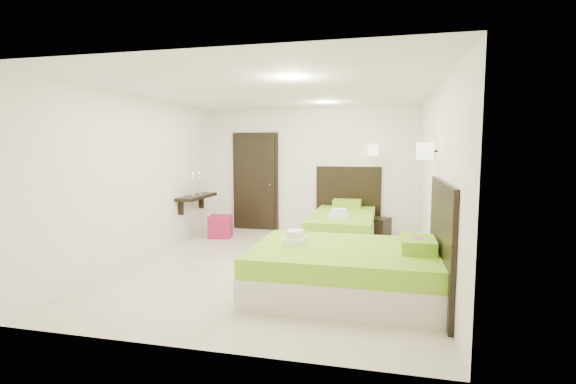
% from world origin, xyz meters
% --- Properties ---
extents(floor, '(5.50, 5.50, 0.00)m').
position_xyz_m(floor, '(0.00, 0.00, 0.00)').
color(floor, beige).
rests_on(floor, ground).
extents(bed_single, '(1.35, 2.24, 1.85)m').
position_xyz_m(bed_single, '(0.83, 1.71, 0.33)').
color(bed_single, beige).
rests_on(bed_single, ground).
extents(bed_double, '(2.25, 1.91, 1.86)m').
position_xyz_m(bed_double, '(1.20, -1.02, 0.33)').
color(bed_double, beige).
rests_on(bed_double, ground).
extents(nightstand, '(0.62, 0.59, 0.44)m').
position_xyz_m(nightstand, '(1.41, 2.20, 0.22)').
color(nightstand, black).
rests_on(nightstand, ground).
extents(ottoman, '(0.51, 0.51, 0.43)m').
position_xyz_m(ottoman, '(-1.63, 1.71, 0.22)').
color(ottoman, '#9B1443').
rests_on(ottoman, ground).
extents(door, '(1.02, 0.15, 2.14)m').
position_xyz_m(door, '(-1.20, 2.70, 1.05)').
color(door, black).
rests_on(door, ground).
extents(console_shelf, '(0.35, 1.20, 0.78)m').
position_xyz_m(console_shelf, '(-2.08, 1.60, 0.82)').
color(console_shelf, black).
rests_on(console_shelf, ground).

